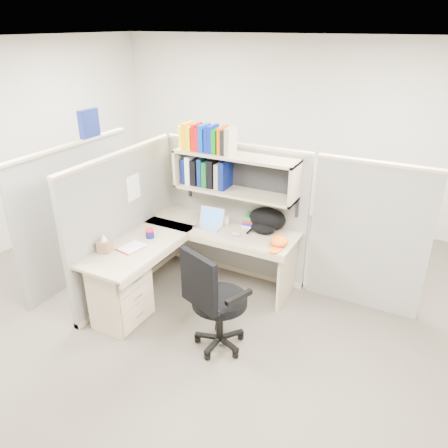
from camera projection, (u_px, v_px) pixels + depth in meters
The scene contains 14 objects.
ground at pixel (197, 307), 4.79m from camera, with size 6.00×6.00×0.00m, color #3B362D.
room_shell at pixel (193, 165), 4.11m from camera, with size 6.00×6.00×6.00m.
cubicle at pixel (188, 211), 4.93m from camera, with size 3.79×1.84×1.95m.
desk at pixel (149, 276), 4.55m from camera, with size 1.74×1.75×0.73m.
laptop at pixel (208, 219), 4.90m from camera, with size 0.30×0.30×0.21m, color silver, non-canonical shape.
backpack at pixel (265, 220), 4.81m from camera, with size 0.42×0.33×0.25m, color black, non-canonical shape.
orange_cap at pixel (279, 241), 4.52m from camera, with size 0.19×0.22×0.11m, color orange, non-canonical shape.
snack_canister at pixel (150, 233), 4.69m from camera, with size 0.10×0.10×0.09m.
tissue_box at pixel (104, 243), 4.39m from camera, with size 0.12×0.12×0.19m, color #88644D, non-canonical shape.
mouse at pixel (236, 234), 4.75m from camera, with size 0.10×0.07×0.04m, color #8C9EC6.
paper_cup at pixel (226, 220), 5.01m from camera, with size 0.06×0.06×0.09m, color silver.
book_stack at pixel (253, 219), 4.99m from camera, with size 0.19×0.25×0.12m, color gray, non-canonical shape.
loose_paper at pixel (132, 247), 4.51m from camera, with size 0.19×0.26×0.00m, color white, non-canonical shape.
task_chair at pixel (216, 315), 4.03m from camera, with size 0.62×0.58×1.08m.
Camera 1 is at (2.09, -3.38, 2.85)m, focal length 35.00 mm.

